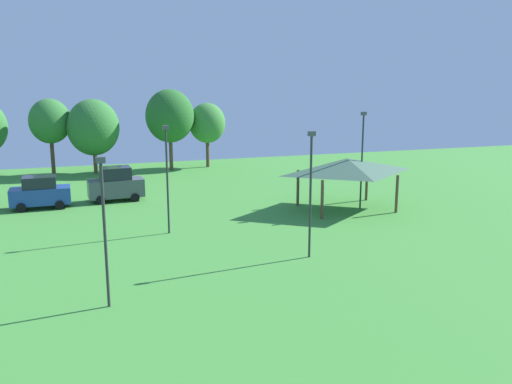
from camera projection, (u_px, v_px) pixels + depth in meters
name	position (u px, v px, depth m)	size (l,w,h in m)	color
parked_car_third_from_left	(40.00, 192.00, 38.05)	(4.03, 2.01, 2.29)	#234299
parked_car_rightmost_in_row	(116.00, 184.00, 40.39)	(4.11, 2.23, 2.55)	#4C5156
park_pavilion	(347.00, 166.00, 37.42)	(7.23, 5.23, 3.60)	brown
light_post_0	(104.00, 224.00, 21.09)	(0.36, 0.20, 6.08)	#2D2D33
light_post_1	(167.00, 174.00, 31.37)	(0.36, 0.20, 6.37)	#2D2D33
light_post_2	(362.00, 155.00, 37.46)	(0.36, 0.20, 6.77)	#2D2D33
light_post_3	(311.00, 188.00, 27.07)	(0.36, 0.20, 6.47)	#2D2D33
treeline_tree_3	(50.00, 121.00, 50.74)	(3.82, 3.82, 7.16)	brown
treeline_tree_4	(93.00, 127.00, 51.24)	(4.85, 4.85, 7.11)	brown
treeline_tree_5	(170.00, 116.00, 53.10)	(4.74, 4.74, 7.97)	brown
treeline_tree_6	(207.00, 123.00, 55.20)	(3.70, 3.70, 6.56)	brown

